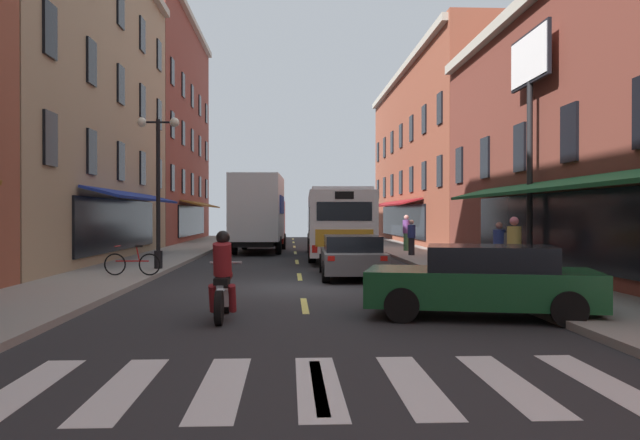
{
  "coord_description": "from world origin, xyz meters",
  "views": [
    {
      "loc": [
        -0.34,
        -17.36,
        1.95
      ],
      "look_at": [
        0.99,
        10.18,
        1.74
      ],
      "focal_mm": 36.24,
      "sensor_mm": 36.0,
      "label": 1
    }
  ],
  "objects_px": {
    "sedan_near": "(269,233)",
    "motorcycle_rider": "(223,281)",
    "transit_bus": "(336,223)",
    "sedan_mid": "(483,281)",
    "box_truck": "(259,213)",
    "bicycle_near": "(132,263)",
    "pedestrian_mid": "(406,232)",
    "pedestrian_near": "(500,247)",
    "street_lamp_twin": "(158,185)",
    "pedestrian_rear": "(411,237)",
    "sedan_far": "(352,256)",
    "pedestrian_far": "(514,250)",
    "billboard_sign": "(530,88)"
  },
  "relations": [
    {
      "from": "sedan_mid",
      "to": "sedan_far",
      "type": "xyz_separation_m",
      "value": [
        -1.72,
        8.01,
        -0.03
      ]
    },
    {
      "from": "motorcycle_rider",
      "to": "pedestrian_far",
      "type": "distance_m",
      "value": 8.26
    },
    {
      "from": "box_truck",
      "to": "bicycle_near",
      "type": "bearing_deg",
      "value": -102.47
    },
    {
      "from": "pedestrian_mid",
      "to": "street_lamp_twin",
      "type": "xyz_separation_m",
      "value": [
        -10.41,
        -10.5,
        1.89
      ]
    },
    {
      "from": "sedan_far",
      "to": "pedestrian_far",
      "type": "height_order",
      "value": "pedestrian_far"
    },
    {
      "from": "transit_bus",
      "to": "motorcycle_rider",
      "type": "distance_m",
      "value": 17.95
    },
    {
      "from": "pedestrian_near",
      "to": "pedestrian_rear",
      "type": "relative_size",
      "value": 1.0
    },
    {
      "from": "bicycle_near",
      "to": "pedestrian_near",
      "type": "bearing_deg",
      "value": -2.65
    },
    {
      "from": "pedestrian_mid",
      "to": "pedestrian_far",
      "type": "height_order",
      "value": "pedestrian_mid"
    },
    {
      "from": "bicycle_near",
      "to": "sedan_near",
      "type": "bearing_deg",
      "value": 82.59
    },
    {
      "from": "sedan_mid",
      "to": "box_truck",
      "type": "bearing_deg",
      "value": 103.49
    },
    {
      "from": "transit_bus",
      "to": "pedestrian_near",
      "type": "distance_m",
      "value": 11.44
    },
    {
      "from": "billboard_sign",
      "to": "sedan_near",
      "type": "height_order",
      "value": "billboard_sign"
    },
    {
      "from": "pedestrian_mid",
      "to": "pedestrian_far",
      "type": "bearing_deg",
      "value": -108.47
    },
    {
      "from": "transit_bus",
      "to": "pedestrian_rear",
      "type": "xyz_separation_m",
      "value": [
        3.36,
        -0.74,
        -0.65
      ]
    },
    {
      "from": "transit_bus",
      "to": "sedan_mid",
      "type": "height_order",
      "value": "transit_bus"
    },
    {
      "from": "pedestrian_far",
      "to": "billboard_sign",
      "type": "bearing_deg",
      "value": -115.1
    },
    {
      "from": "pedestrian_far",
      "to": "motorcycle_rider",
      "type": "bearing_deg",
      "value": 33.22
    },
    {
      "from": "bicycle_near",
      "to": "pedestrian_rear",
      "type": "height_order",
      "value": "pedestrian_rear"
    },
    {
      "from": "pedestrian_near",
      "to": "pedestrian_rear",
      "type": "bearing_deg",
      "value": 34.37
    },
    {
      "from": "pedestrian_rear",
      "to": "pedestrian_mid",
      "type": "bearing_deg",
      "value": -34.66
    },
    {
      "from": "pedestrian_near",
      "to": "sedan_far",
      "type": "bearing_deg",
      "value": 106.72
    },
    {
      "from": "box_truck",
      "to": "sedan_mid",
      "type": "xyz_separation_m",
      "value": [
        5.22,
        -21.77,
        -1.34
      ]
    },
    {
      "from": "transit_bus",
      "to": "pedestrian_near",
      "type": "height_order",
      "value": "transit_bus"
    },
    {
      "from": "bicycle_near",
      "to": "pedestrian_far",
      "type": "bearing_deg",
      "value": -16.84
    },
    {
      "from": "sedan_mid",
      "to": "billboard_sign",
      "type": "bearing_deg",
      "value": 63.34
    },
    {
      "from": "transit_bus",
      "to": "pedestrian_mid",
      "type": "relative_size",
      "value": 6.54
    },
    {
      "from": "sedan_near",
      "to": "motorcycle_rider",
      "type": "height_order",
      "value": "motorcycle_rider"
    },
    {
      "from": "pedestrian_rear",
      "to": "transit_bus",
      "type": "bearing_deg",
      "value": 49.61
    },
    {
      "from": "box_truck",
      "to": "pedestrian_far",
      "type": "xyz_separation_m",
      "value": [
        7.36,
        -17.45,
        -0.99
      ]
    },
    {
      "from": "box_truck",
      "to": "transit_bus",
      "type": "bearing_deg",
      "value": -47.87
    },
    {
      "from": "sedan_near",
      "to": "pedestrian_mid",
      "type": "relative_size",
      "value": 2.6
    },
    {
      "from": "bicycle_near",
      "to": "pedestrian_near",
      "type": "relative_size",
      "value": 1.07
    },
    {
      "from": "pedestrian_near",
      "to": "street_lamp_twin",
      "type": "bearing_deg",
      "value": 104.17
    },
    {
      "from": "pedestrian_near",
      "to": "pedestrian_far",
      "type": "bearing_deg",
      "value": -161.04
    },
    {
      "from": "motorcycle_rider",
      "to": "transit_bus",
      "type": "bearing_deg",
      "value": 78.97
    },
    {
      "from": "box_truck",
      "to": "sedan_far",
      "type": "relative_size",
      "value": 1.72
    },
    {
      "from": "billboard_sign",
      "to": "sedan_near",
      "type": "relative_size",
      "value": 1.56
    },
    {
      "from": "box_truck",
      "to": "sedan_far",
      "type": "height_order",
      "value": "box_truck"
    },
    {
      "from": "motorcycle_rider",
      "to": "pedestrian_mid",
      "type": "xyz_separation_m",
      "value": [
        7.21,
        20.47,
        0.38
      ]
    },
    {
      "from": "sedan_far",
      "to": "pedestrian_near",
      "type": "height_order",
      "value": "pedestrian_near"
    },
    {
      "from": "motorcycle_rider",
      "to": "pedestrian_rear",
      "type": "relative_size",
      "value": 1.3
    },
    {
      "from": "sedan_near",
      "to": "street_lamp_twin",
      "type": "distance_m",
      "value": 23.24
    },
    {
      "from": "transit_bus",
      "to": "box_truck",
      "type": "bearing_deg",
      "value": 132.13
    },
    {
      "from": "sedan_far",
      "to": "bicycle_near",
      "type": "relative_size",
      "value": 2.78
    },
    {
      "from": "pedestrian_far",
      "to": "pedestrian_rear",
      "type": "height_order",
      "value": "pedestrian_far"
    },
    {
      "from": "bicycle_near",
      "to": "street_lamp_twin",
      "type": "height_order",
      "value": "street_lamp_twin"
    },
    {
      "from": "pedestrian_far",
      "to": "street_lamp_twin",
      "type": "xyz_separation_m",
      "value": [
        -10.25,
        5.7,
        1.93
      ]
    },
    {
      "from": "sedan_near",
      "to": "street_lamp_twin",
      "type": "xyz_separation_m",
      "value": [
        -3.04,
        -22.93,
        2.27
      ]
    },
    {
      "from": "box_truck",
      "to": "pedestrian_mid",
      "type": "relative_size",
      "value": 4.48
    }
  ]
}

